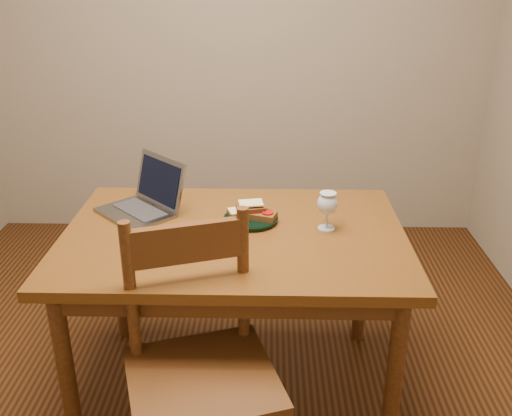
{
  "coord_description": "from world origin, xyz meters",
  "views": [
    {
      "loc": [
        0.23,
        -1.99,
        1.68
      ],
      "look_at": [
        0.18,
        0.05,
        0.8
      ],
      "focal_mm": 40.0,
      "sensor_mm": 36.0,
      "label": 1
    }
  ],
  "objects_px": {
    "plate": "(251,219)",
    "laptop": "(147,197)",
    "milk_glass": "(327,211)",
    "table": "(234,252)",
    "chair": "(200,360)"
  },
  "relations": [
    {
      "from": "plate",
      "to": "laptop",
      "type": "distance_m",
      "value": 0.44
    },
    {
      "from": "plate",
      "to": "milk_glass",
      "type": "bearing_deg",
      "value": -11.99
    },
    {
      "from": "table",
      "to": "plate",
      "type": "distance_m",
      "value": 0.15
    },
    {
      "from": "milk_glass",
      "to": "laptop",
      "type": "distance_m",
      "value": 0.74
    },
    {
      "from": "plate",
      "to": "milk_glass",
      "type": "distance_m",
      "value": 0.31
    },
    {
      "from": "plate",
      "to": "laptop",
      "type": "xyz_separation_m",
      "value": [
        -0.43,
        0.1,
        0.05
      ]
    },
    {
      "from": "plate",
      "to": "milk_glass",
      "type": "relative_size",
      "value": 1.43
    },
    {
      "from": "chair",
      "to": "milk_glass",
      "type": "relative_size",
      "value": 3.76
    },
    {
      "from": "table",
      "to": "laptop",
      "type": "xyz_separation_m",
      "value": [
        -0.37,
        0.2,
        0.14
      ]
    },
    {
      "from": "laptop",
      "to": "plate",
      "type": "bearing_deg",
      "value": 32.05
    },
    {
      "from": "chair",
      "to": "laptop",
      "type": "relative_size",
      "value": 1.42
    },
    {
      "from": "milk_glass",
      "to": "laptop",
      "type": "height_order",
      "value": "laptop"
    },
    {
      "from": "chair",
      "to": "laptop",
      "type": "distance_m",
      "value": 0.79
    },
    {
      "from": "laptop",
      "to": "chair",
      "type": "bearing_deg",
      "value": -22.29
    },
    {
      "from": "table",
      "to": "chair",
      "type": "height_order",
      "value": "chair"
    }
  ]
}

